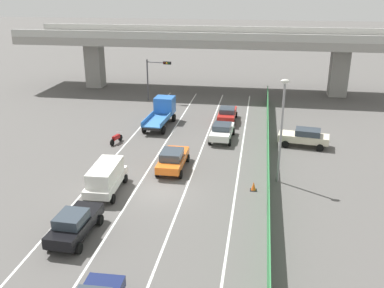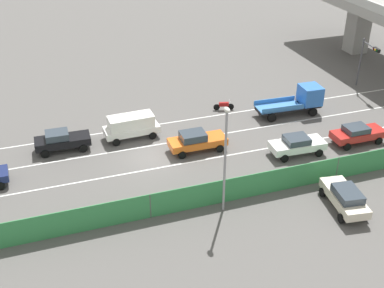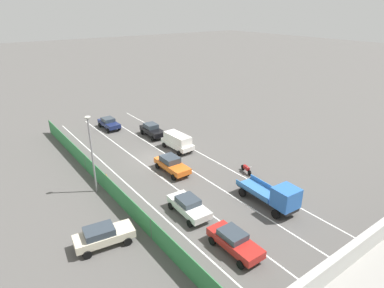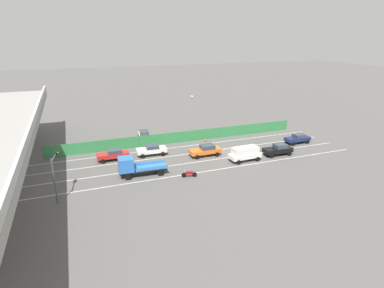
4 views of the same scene
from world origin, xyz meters
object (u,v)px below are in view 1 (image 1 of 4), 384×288
at_px(car_taxi_orange, 173,159).
at_px(motorcycle, 116,138).
at_px(car_sedan_red, 227,114).
at_px(car_van_white, 106,177).
at_px(car_sedan_black, 74,224).
at_px(traffic_cone, 254,186).
at_px(flatbed_truck_blue, 162,111).
at_px(car_sedan_white, 222,131).
at_px(traffic_light, 156,72).
at_px(street_lamp, 282,122).
at_px(parked_sedan_cream, 305,137).

bearing_deg(car_taxi_orange, motorcycle, 141.73).
height_order(car_sedan_red, car_van_white, car_van_white).
relative_size(car_taxi_orange, car_sedan_black, 1.05).
distance_m(car_sedan_black, traffic_cone, 12.53).
bearing_deg(flatbed_truck_blue, car_taxi_orange, -73.27).
xyz_separation_m(car_van_white, car_sedan_white, (6.92, 11.90, -0.29)).
xyz_separation_m(car_van_white, car_sedan_black, (0.23, -5.81, -0.25)).
distance_m(car_sedan_red, motorcycle, 12.42).
xyz_separation_m(car_sedan_white, motorcycle, (-9.38, -2.49, -0.41)).
distance_m(traffic_light, traffic_cone, 26.27).
xyz_separation_m(car_sedan_red, car_sedan_black, (-6.69, -23.36, 0.04)).
xyz_separation_m(car_taxi_orange, car_van_white, (-3.80, -4.48, 0.26)).
bearing_deg(traffic_light, car_sedan_white, -53.84).
bearing_deg(car_sedan_black, motorcycle, 100.02).
xyz_separation_m(traffic_light, street_lamp, (14.26, -21.10, 0.99)).
relative_size(parked_sedan_cream, traffic_light, 0.90).
relative_size(car_sedan_white, traffic_light, 0.89).
height_order(motorcycle, traffic_light, traffic_light).
height_order(car_sedan_white, motorcycle, car_sedan_white).
xyz_separation_m(car_sedan_white, car_sedan_black, (-6.69, -17.72, 0.04)).
xyz_separation_m(car_sedan_red, car_van_white, (-6.92, -17.54, 0.29)).
bearing_deg(motorcycle, traffic_cone, -30.99).
bearing_deg(car_sedan_black, street_lamp, 39.06).
xyz_separation_m(car_sedan_black, motorcycle, (-2.69, 15.22, -0.45)).
relative_size(car_sedan_white, street_lamp, 0.59).
relative_size(car_van_white, parked_sedan_cream, 1.03).
height_order(flatbed_truck_blue, motorcycle, flatbed_truck_blue).
bearing_deg(car_sedan_red, car_taxi_orange, -103.47).
xyz_separation_m(car_sedan_red, car_taxi_orange, (-3.13, -13.06, 0.03)).
height_order(motorcycle, traffic_cone, motorcycle).
bearing_deg(car_taxi_orange, street_lamp, -6.26).
relative_size(car_sedan_red, street_lamp, 0.59).
xyz_separation_m(car_sedan_white, parked_sedan_cream, (7.39, -0.54, 0.04)).
xyz_separation_m(car_sedan_black, traffic_cone, (9.89, 7.67, -0.60)).
distance_m(motorcycle, traffic_light, 15.61).
bearing_deg(car_van_white, traffic_cone, 10.40).
bearing_deg(car_sedan_white, motorcycle, -165.12).
distance_m(car_sedan_red, flatbed_truck_blue, 6.78).
distance_m(car_sedan_black, flatbed_truck_blue, 21.66).
distance_m(car_sedan_red, street_lamp, 15.24).
bearing_deg(traffic_light, motorcycle, -90.09).
bearing_deg(car_sedan_red, parked_sedan_cream, -39.89).
height_order(car_sedan_black, traffic_cone, car_sedan_black).
bearing_deg(parked_sedan_cream, car_taxi_orange, -146.79).
bearing_deg(parked_sedan_cream, traffic_light, 141.47).
xyz_separation_m(flatbed_truck_blue, traffic_light, (-2.81, 8.86, 2.27)).
distance_m(car_sedan_red, parked_sedan_cream, 9.63).
bearing_deg(car_taxi_orange, flatbed_truck_blue, 106.73).
bearing_deg(car_taxi_orange, traffic_light, 107.12).
xyz_separation_m(car_van_white, flatbed_truck_blue, (0.38, 15.84, 0.16)).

